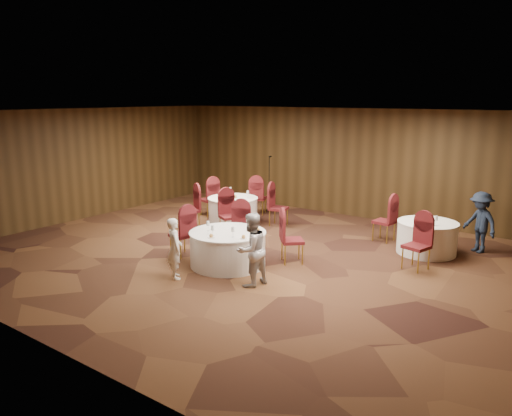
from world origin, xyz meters
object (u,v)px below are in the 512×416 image
Objects in this scene: table_left at (233,210)px; man_c at (480,222)px; table_right at (427,237)px; woman_a at (175,248)px; woman_b at (251,250)px; table_main at (228,248)px; mic_stand at (269,195)px.

man_c is (6.27, 1.25, 0.33)m from table_left.
woman_a is (-3.52, -4.55, 0.24)m from table_right.
table_right is 0.95× the size of woman_b.
table_main is 1.33× the size of woman_a.
table_right is at bearing -93.20° from woman_a.
woman_a reaches higher than table_right.
table_main is 1.15× the size of man_c.
mic_stand is 6.30m from woman_a.
woman_b is (3.27, -3.53, 0.33)m from table_left.
table_right is (5.33, 0.46, 0.00)m from table_left.
table_main is 1.31m from woman_b.
table_right is 1.10× the size of woman_a.
table_main is 1.28m from woman_a.
table_main is 1.15× the size of woman_b.
man_c is at bearing 157.65° from woman_b.
mic_stand is at bearing 115.09° from table_main.
table_main is at bearing -110.48° from woman_b.
man_c is at bearing -5.93° from mic_stand.
man_c reaches higher than woman_a.
table_right is 0.95× the size of man_c.
table_left is at bearing 126.96° from table_main.
table_left is (-2.17, 2.89, -0.00)m from table_main.
table_left is 0.81× the size of mic_stand.
woman_b reaches higher than table_right.
table_left is at bearing -127.39° from woman_b.
mic_stand is (-0.07, 1.91, 0.14)m from table_left.
woman_a is at bearing -66.11° from table_left.
table_right is at bearing 4.92° from table_left.
mic_stand reaches higher than table_left.
woman_a is 0.86× the size of woman_b.
woman_a is at bearing -58.87° from woman_b.
table_left is 4.49m from woman_a.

